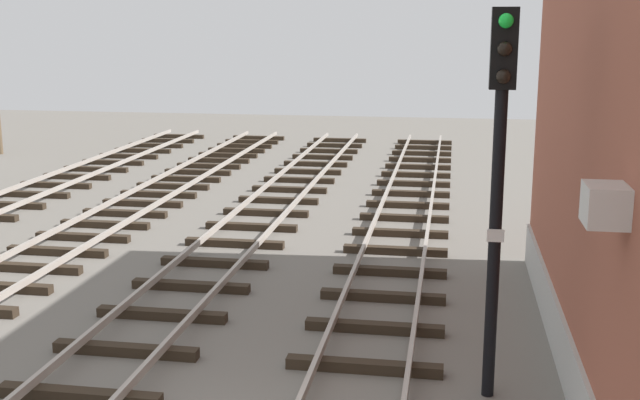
# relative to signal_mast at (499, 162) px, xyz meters

# --- Properties ---
(signal_mast) EXTENTS (0.36, 0.40, 5.63)m
(signal_mast) POSITION_rel_signal_mast_xyz_m (0.00, 0.00, 0.00)
(signal_mast) COLOR black
(signal_mast) RESTS_ON ground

